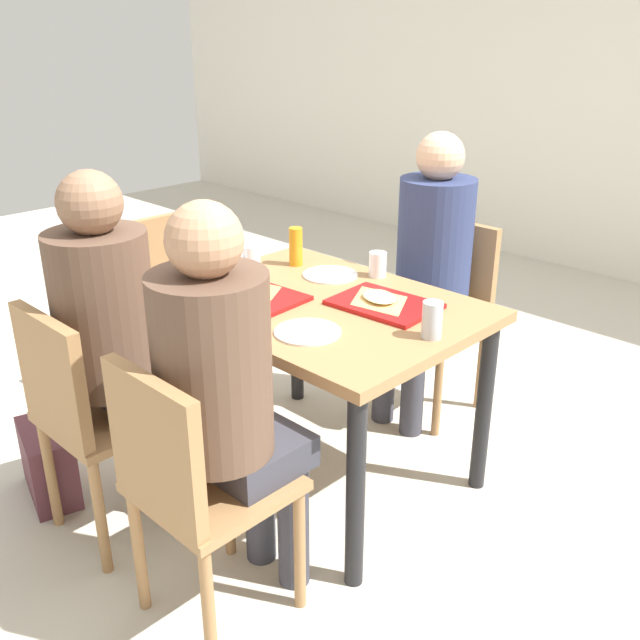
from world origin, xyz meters
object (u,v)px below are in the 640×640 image
(chair_left_end, at_px, (174,295))
(person_in_brown_jacket, at_px, (225,384))
(tray_red_far, at_px, (384,304))
(soda_can, at_px, (432,320))
(person_far_side, at_px, (429,257))
(condiment_bottle, at_px, (296,247))
(person_in_red, at_px, (116,327))
(chair_near_right, at_px, (189,481))
(handbag, at_px, (49,462))
(plastic_cup_c, at_px, (252,258))
(pizza_slice_a, at_px, (251,289))
(foil_bundle, at_px, (231,261))
(chair_far_side, at_px, (444,302))
(paper_plate_center, at_px, (330,275))
(pizza_slice_b, at_px, (379,298))
(plastic_cup_b, at_px, (249,318))
(tray_red_near, at_px, (254,296))
(chair_near_left, at_px, (87,409))
(paper_plate_near_edge, at_px, (308,332))
(main_table, at_px, (320,326))
(plastic_cup_a, at_px, (378,264))

(chair_left_end, height_order, person_in_brown_jacket, person_in_brown_jacket)
(tray_red_far, distance_m, soda_can, 0.31)
(person_far_side, relative_size, condiment_bottle, 7.95)
(chair_left_end, height_order, person_in_red, person_in_red)
(chair_near_right, relative_size, handbag, 2.69)
(soda_can, bearing_deg, chair_near_right, -103.42)
(chair_left_end, bearing_deg, plastic_cup_c, 7.26)
(tray_red_far, bearing_deg, chair_near_right, -84.82)
(pizza_slice_a, height_order, soda_can, soda_can)
(foil_bundle, bearing_deg, plastic_cup_c, 71.52)
(tray_red_far, height_order, soda_can, soda_can)
(chair_far_side, relative_size, soda_can, 7.07)
(chair_left_end, relative_size, paper_plate_center, 3.92)
(pizza_slice_a, relative_size, pizza_slice_b, 1.03)
(pizza_slice_b, distance_m, plastic_cup_b, 0.51)
(plastic_cup_c, height_order, soda_can, soda_can)
(tray_red_near, relative_size, foil_bundle, 3.60)
(chair_near_right, xyz_separation_m, person_in_brown_jacket, (-0.00, 0.14, 0.25))
(chair_near_left, bearing_deg, paper_plate_near_edge, 51.82)
(main_table, relative_size, chair_near_left, 1.31)
(pizza_slice_b, distance_m, handbag, 1.39)
(person_in_red, relative_size, person_far_side, 1.00)
(chair_near_left, height_order, person_far_side, person_far_side)
(main_table, relative_size, chair_left_end, 1.31)
(tray_red_far, relative_size, pizza_slice_b, 1.32)
(person_far_side, xyz_separation_m, plastic_cup_b, (0.03, -1.02, 0.03))
(soda_can, height_order, foil_bundle, soda_can)
(pizza_slice_b, bearing_deg, person_far_side, 108.00)
(chair_near_left, relative_size, foil_bundle, 8.62)
(main_table, distance_m, plastic_cup_b, 0.39)
(soda_can, bearing_deg, condiment_bottle, 166.00)
(person_in_red, bearing_deg, condiment_bottle, 95.38)
(pizza_slice_a, relative_size, plastic_cup_c, 2.81)
(main_table, xyz_separation_m, foil_bundle, (-0.48, -0.02, 0.15))
(main_table, height_order, pizza_slice_b, pizza_slice_b)
(person_in_brown_jacket, bearing_deg, person_in_red, 180.00)
(person_in_brown_jacket, bearing_deg, chair_far_side, 100.85)
(person_in_brown_jacket, xyz_separation_m, tray_red_far, (-0.08, 0.79, -0.01))
(person_far_side, xyz_separation_m, plastic_cup_a, (-0.03, -0.31, 0.03))
(chair_near_left, distance_m, foil_bundle, 0.85)
(chair_left_end, xyz_separation_m, person_in_red, (0.67, -0.66, 0.25))
(chair_far_side, height_order, foil_bundle, chair_far_side)
(main_table, bearing_deg, paper_plate_center, 126.09)
(paper_plate_center, height_order, pizza_slice_b, pizza_slice_b)
(person_far_side, bearing_deg, plastic_cup_c, -126.84)
(pizza_slice_b, bearing_deg, handbag, -130.46)
(tray_red_far, height_order, plastic_cup_a, plastic_cup_a)
(chair_near_left, relative_size, paper_plate_near_edge, 3.92)
(main_table, relative_size, person_in_red, 0.89)
(main_table, bearing_deg, handbag, -127.56)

